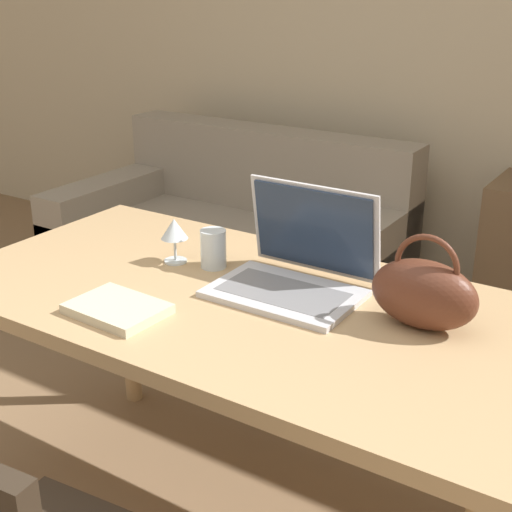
% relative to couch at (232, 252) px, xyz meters
% --- Properties ---
extents(wall_back, '(10.00, 0.06, 2.70)m').
position_rel_couch_xyz_m(wall_back, '(0.90, 0.67, 1.07)').
color(wall_back, beige).
rests_on(wall_back, ground_plane).
extents(dining_table, '(1.59, 0.82, 0.75)m').
position_rel_couch_xyz_m(dining_table, '(0.88, -1.23, 0.39)').
color(dining_table, tan).
rests_on(dining_table, ground_plane).
extents(couch, '(1.56, 0.92, 0.82)m').
position_rel_couch_xyz_m(couch, '(0.00, 0.00, 0.00)').
color(couch, gray).
rests_on(couch, ground_plane).
extents(laptop, '(0.37, 0.30, 0.26)m').
position_rel_couch_xyz_m(laptop, '(0.98, -1.11, 0.54)').
color(laptop, silver).
rests_on(laptop, dining_table).
extents(drinking_glass, '(0.07, 0.07, 0.11)m').
position_rel_couch_xyz_m(drinking_glass, '(0.71, -1.11, 0.53)').
color(drinking_glass, silver).
rests_on(drinking_glass, dining_table).
extents(wine_glass, '(0.08, 0.08, 0.13)m').
position_rel_couch_xyz_m(wine_glass, '(0.60, -1.14, 0.56)').
color(wine_glass, silver).
rests_on(wine_glass, dining_table).
extents(handbag, '(0.25, 0.13, 0.23)m').
position_rel_couch_xyz_m(handbag, '(1.33, -1.15, 0.56)').
color(handbag, '#592D1E').
rests_on(handbag, dining_table).
extents(book, '(0.23, 0.18, 0.02)m').
position_rel_couch_xyz_m(book, '(0.69, -1.48, 0.48)').
color(book, beige).
rests_on(book, dining_table).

